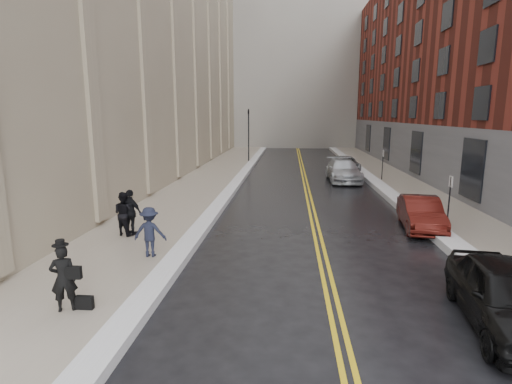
% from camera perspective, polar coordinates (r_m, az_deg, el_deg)
% --- Properties ---
extents(ground, '(160.00, 160.00, 0.00)m').
position_cam_1_polar(ground, '(9.84, -3.82, -17.36)').
color(ground, black).
rests_on(ground, ground).
extents(sidewalk_left, '(4.00, 64.00, 0.15)m').
position_cam_1_polar(sidewalk_left, '(25.66, -8.46, 0.57)').
color(sidewalk_left, gray).
rests_on(sidewalk_left, ground).
extents(sidewalk_right, '(3.00, 64.00, 0.15)m').
position_cam_1_polar(sidewalk_right, '(26.13, 21.74, 0.09)').
color(sidewalk_right, gray).
rests_on(sidewalk_right, ground).
extents(lane_stripe_a, '(0.12, 64.00, 0.01)m').
position_cam_1_polar(lane_stripe_a, '(25.02, 7.07, 0.17)').
color(lane_stripe_a, gold).
rests_on(lane_stripe_a, ground).
extents(lane_stripe_b, '(0.12, 64.00, 0.01)m').
position_cam_1_polar(lane_stripe_b, '(25.03, 7.62, 0.16)').
color(lane_stripe_b, gold).
rests_on(lane_stripe_b, ground).
extents(snow_ridge_left, '(0.70, 60.80, 0.26)m').
position_cam_1_polar(snow_ridge_left, '(25.22, -3.37, 0.62)').
color(snow_ridge_left, silver).
rests_on(snow_ridge_left, ground).
extents(snow_ridge_right, '(0.85, 60.80, 0.30)m').
position_cam_1_polar(snow_ridge_right, '(25.64, 17.80, 0.32)').
color(snow_ridge_right, silver).
rests_on(snow_ridge_right, ground).
extents(tower_far_right, '(22.00, 18.00, 44.00)m').
position_cam_1_polar(tower_far_right, '(77.58, 15.35, 23.55)').
color(tower_far_right, slate).
rests_on(tower_far_right, ground).
extents(traffic_signal, '(0.18, 0.15, 5.20)m').
position_cam_1_polar(traffic_signal, '(38.79, -1.07, 8.66)').
color(traffic_signal, black).
rests_on(traffic_signal, ground).
extents(parking_sign_near, '(0.06, 0.35, 2.23)m').
position_cam_1_polar(parking_sign_near, '(18.11, 25.91, -0.66)').
color(parking_sign_near, black).
rests_on(parking_sign_near, ground).
extents(parking_sign_far, '(0.06, 0.35, 2.23)m').
position_cam_1_polar(parking_sign_far, '(29.49, 17.64, 4.04)').
color(parking_sign_far, black).
rests_on(parking_sign_far, ground).
extents(car_black, '(2.29, 4.59, 1.50)m').
position_cam_1_polar(car_black, '(10.62, 32.23, -12.45)').
color(car_black, black).
rests_on(car_black, ground).
extents(car_maroon, '(1.89, 4.18, 1.33)m').
position_cam_1_polar(car_maroon, '(17.84, 22.48, -2.82)').
color(car_maroon, '#44100C').
rests_on(car_maroon, ground).
extents(car_silver_near, '(2.27, 5.33, 1.53)m').
position_cam_1_polar(car_silver_near, '(29.13, 12.37, 3.05)').
color(car_silver_near, '#B5B8BD').
rests_on(car_silver_near, ground).
extents(car_silver_far, '(2.18, 4.62, 1.27)m').
position_cam_1_polar(car_silver_far, '(34.07, 12.63, 3.94)').
color(car_silver_far, gray).
rests_on(car_silver_far, ground).
extents(pedestrian_main, '(0.69, 0.58, 1.60)m').
position_cam_1_polar(pedestrian_main, '(10.44, -25.80, -11.03)').
color(pedestrian_main, black).
rests_on(pedestrian_main, sidewalk_left).
extents(pedestrian_a, '(1.00, 0.90, 1.68)m').
position_cam_1_polar(pedestrian_a, '(15.92, -18.34, -2.94)').
color(pedestrian_a, black).
rests_on(pedestrian_a, sidewalk_left).
extents(pedestrian_b, '(1.07, 0.63, 1.63)m').
position_cam_1_polar(pedestrian_b, '(13.33, -14.93, -5.53)').
color(pedestrian_b, black).
rests_on(pedestrian_b, sidewalk_left).
extents(pedestrian_c, '(1.11, 0.78, 1.75)m').
position_cam_1_polar(pedestrian_c, '(15.87, -17.46, -2.79)').
color(pedestrian_c, black).
rests_on(pedestrian_c, sidewalk_left).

